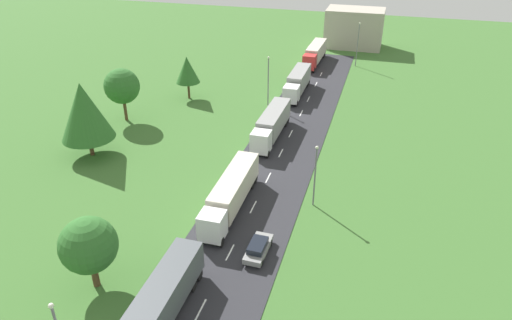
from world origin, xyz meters
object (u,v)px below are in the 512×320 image
(truck_second, at_px, (231,192))
(distant_building, at_px, (354,28))
(truck_lead, at_px, (155,311))
(tree_maple, at_px, (88,245))
(tree_pine, at_px, (187,70))
(truck_fifth, at_px, (315,53))
(truck_third, at_px, (272,123))
(car_third, at_px, (258,248))
(lamppost_third, at_px, (268,79))
(tree_lime, at_px, (122,86))
(lamppost_second, at_px, (315,173))
(tree_oak, at_px, (84,111))
(truck_fourth, at_px, (298,82))
(lamppost_fourth, at_px, (358,42))

(truck_second, relative_size, distant_building, 1.07)
(truck_lead, distance_m, tree_maple, 8.32)
(tree_maple, distance_m, tree_pine, 44.63)
(truck_fifth, bearing_deg, truck_third, -89.87)
(truck_third, xyz_separation_m, car_third, (5.06, -24.92, -1.34))
(lamppost_third, relative_size, tree_lime, 1.01)
(lamppost_second, xyz_separation_m, lamppost_third, (-12.22, 26.73, 0.44))
(truck_second, relative_size, tree_oak, 1.37)
(car_third, height_order, lamppost_second, lamppost_second)
(truck_lead, distance_m, lamppost_third, 47.52)
(tree_pine, xyz_separation_m, tree_lime, (-5.65, -11.14, 0.46))
(truck_second, bearing_deg, tree_pine, 120.96)
(tree_pine, bearing_deg, truck_lead, -69.69)
(tree_pine, bearing_deg, truck_second, -59.04)
(truck_second, height_order, distant_building, distant_building)
(distant_building, bearing_deg, truck_second, -94.93)
(tree_maple, bearing_deg, truck_third, 77.17)
(truck_third, height_order, truck_fourth, truck_fourth)
(lamppost_second, xyz_separation_m, lamppost_fourth, (-0.35, 52.08, 0.73))
(lamppost_second, relative_size, tree_pine, 1.02)
(truck_second, relative_size, tree_maple, 1.98)
(truck_fifth, height_order, car_third, truck_fifth)
(truck_fifth, height_order, tree_maple, tree_maple)
(lamppost_third, distance_m, distant_building, 41.13)
(tree_maple, xyz_separation_m, distant_building, (13.64, 84.17, -0.16))
(car_third, bearing_deg, truck_third, 101.48)
(truck_third, bearing_deg, lamppost_fourth, 77.35)
(truck_fourth, distance_m, tree_pine, 18.96)
(truck_lead, relative_size, distant_building, 1.13)
(truck_third, relative_size, lamppost_second, 1.75)
(tree_oak, bearing_deg, truck_second, -17.14)
(truck_fifth, bearing_deg, truck_second, -89.73)
(car_third, height_order, tree_pine, tree_pine)
(car_third, xyz_separation_m, lamppost_second, (3.57, 9.74, 3.31))
(tree_maple, bearing_deg, truck_second, 61.99)
(tree_oak, xyz_separation_m, tree_lime, (-1.37, 11.32, -0.78))
(truck_fourth, bearing_deg, car_third, -83.29)
(truck_second, distance_m, lamppost_third, 30.23)
(truck_third, distance_m, lamppost_fourth, 37.92)
(lamppost_third, height_order, tree_lime, lamppost_third)
(truck_third, height_order, distant_building, distant_building)
(tree_maple, distance_m, tree_lime, 35.93)
(truck_lead, bearing_deg, distant_building, 85.88)
(truck_fourth, bearing_deg, truck_second, -89.74)
(tree_pine, distance_m, tree_lime, 12.50)
(truck_second, bearing_deg, lamppost_second, 20.55)
(truck_third, relative_size, truck_fifth, 0.97)
(lamppost_second, xyz_separation_m, tree_pine, (-25.96, 26.02, 0.87))
(lamppost_fourth, relative_size, tree_lime, 1.08)
(tree_maple, xyz_separation_m, tree_lime, (-15.54, 32.37, 1.05))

